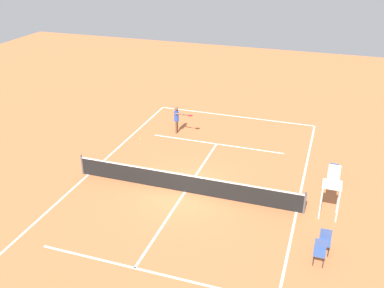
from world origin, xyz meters
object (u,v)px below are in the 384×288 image
at_px(player_serving, 177,118).
at_px(courtside_chair_mid, 333,172).
at_px(courtside_chair_near, 325,240).
at_px(tennis_ball, 141,138).
at_px(umpire_chair, 332,184).
at_px(courtside_chair_far, 320,251).

xyz_separation_m(player_serving, courtside_chair_mid, (-9.32, 3.07, -0.49)).
bearing_deg(courtside_chair_near, player_serving, -43.19).
bearing_deg(tennis_ball, umpire_chair, 157.35).
xyz_separation_m(player_serving, umpire_chair, (-9.28, 6.15, 0.58)).
xyz_separation_m(umpire_chair, courtside_chair_near, (0.02, 2.55, -1.07)).
relative_size(tennis_ball, umpire_chair, 0.03).
relative_size(tennis_ball, courtside_chair_far, 0.07).
height_order(tennis_ball, courtside_chair_far, courtside_chair_far).
height_order(tennis_ball, courtside_chair_near, courtside_chair_near).
bearing_deg(umpire_chair, tennis_ball, -22.65).
height_order(player_serving, umpire_chair, umpire_chair).
bearing_deg(courtside_chair_mid, tennis_ball, -7.91).
relative_size(player_serving, umpire_chair, 0.71).
height_order(umpire_chair, courtside_chair_far, umpire_chair).
distance_m(player_serving, tennis_ball, 2.55).
height_order(player_serving, courtside_chair_near, player_serving).
bearing_deg(tennis_ball, courtside_chair_near, 147.03).
height_order(umpire_chair, courtside_chair_mid, umpire_chair).
bearing_deg(courtside_chair_mid, courtside_chair_far, 88.12).
distance_m(player_serving, courtside_chair_near, 12.71).
bearing_deg(courtside_chair_near, courtside_chair_far, 78.09).
bearing_deg(courtside_chair_near, tennis_ball, -32.97).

